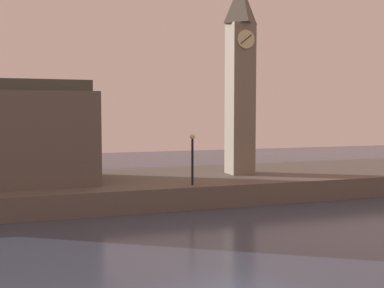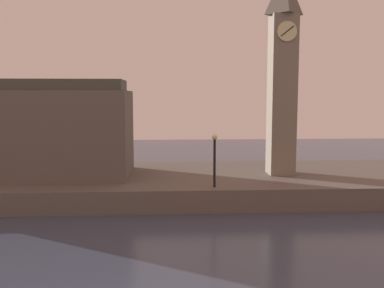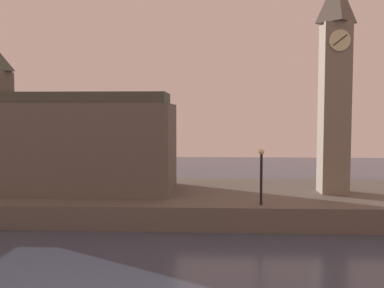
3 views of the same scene
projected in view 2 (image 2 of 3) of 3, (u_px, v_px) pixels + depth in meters
name	position (u px, v px, depth m)	size (l,w,h in m)	color
far_embankment	(160.00, 183.00, 32.51)	(70.00, 12.00, 1.50)	#5B544C
clock_tower	(282.00, 70.00, 31.58)	(2.05, 2.11, 15.09)	slate
parliament_hall	(27.00, 128.00, 31.21)	(14.18, 6.77, 10.64)	#5B544C
streetlamp	(215.00, 154.00, 27.47)	(0.36, 0.36, 3.46)	black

